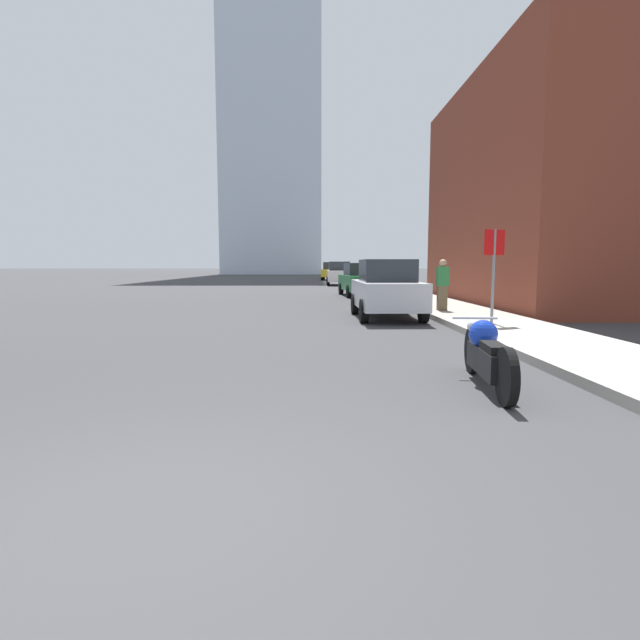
# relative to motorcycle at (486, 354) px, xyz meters

# --- Properties ---
(ground_plane) EXTENTS (400.00, 400.00, 0.00)m
(ground_plane) POSITION_rel_motorcycle_xyz_m (-3.27, -3.41, -0.42)
(ground_plane) COLOR #38383A
(sidewalk) EXTENTS (2.41, 240.00, 0.15)m
(sidewalk) POSITION_rel_motorcycle_xyz_m (2.38, 36.59, -0.35)
(sidewalk) COLOR #9E998E
(sidewalk) RESTS_ON ground_plane
(brick_storefront) EXTENTS (12.76, 12.71, 8.68)m
(brick_storefront) POSITION_rel_motorcycle_xyz_m (10.17, 13.34, 3.92)
(brick_storefront) COLOR brown
(brick_storefront) RESTS_ON ground_plane
(distant_tower) EXTENTS (16.17, 16.17, 80.11)m
(distant_tower) POSITION_rel_motorcycle_xyz_m (-8.75, 81.49, 39.64)
(distant_tower) COLOR silver
(distant_tower) RESTS_ON ground_plane
(motorcycle) EXTENTS (0.62, 2.39, 0.84)m
(motorcycle) POSITION_rel_motorcycle_xyz_m (0.00, 0.00, 0.00)
(motorcycle) COLOR black
(motorcycle) RESTS_ON ground_plane
(parked_car_silver) EXTENTS (1.85, 3.99, 1.71)m
(parked_car_silver) POSITION_rel_motorcycle_xyz_m (-0.05, 8.24, 0.43)
(parked_car_silver) COLOR #BCBCC1
(parked_car_silver) RESTS_ON ground_plane
(parked_car_green) EXTENTS (2.01, 4.68, 1.64)m
(parked_car_green) POSITION_rel_motorcycle_xyz_m (0.20, 18.66, 0.40)
(parked_car_green) COLOR #1E6B33
(parked_car_green) RESTS_ON ground_plane
(parked_car_white) EXTENTS (1.96, 4.48, 1.79)m
(parked_car_white) POSITION_rel_motorcycle_xyz_m (-0.12, 32.04, 0.47)
(parked_car_white) COLOR silver
(parked_car_white) RESTS_ON ground_plane
(parked_car_yellow) EXTENTS (2.23, 4.61, 1.81)m
(parked_car_yellow) POSITION_rel_motorcycle_xyz_m (-0.21, 44.84, 0.48)
(parked_car_yellow) COLOR gold
(parked_car_yellow) RESTS_ON ground_plane
(stop_sign) EXTENTS (0.57, 0.26, 2.24)m
(stop_sign) POSITION_rel_motorcycle_xyz_m (2.13, 5.67, 1.26)
(stop_sign) COLOR slate
(stop_sign) RESTS_ON sidewalk
(pedestrian) EXTENTS (0.36, 0.22, 1.58)m
(pedestrian) POSITION_rel_motorcycle_xyz_m (1.81, 9.11, 0.53)
(pedestrian) COLOR brown
(pedestrian) RESTS_ON sidewalk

